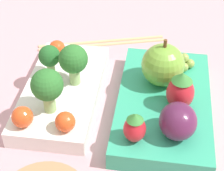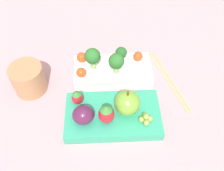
% 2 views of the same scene
% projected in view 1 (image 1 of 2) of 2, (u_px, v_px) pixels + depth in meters
% --- Properties ---
extents(ground_plane, '(4.00, 4.00, 0.00)m').
position_uv_depth(ground_plane, '(108.00, 107.00, 0.50)').
color(ground_plane, '#C6939E').
extents(bento_box_savoury, '(0.20, 0.11, 0.02)m').
position_uv_depth(bento_box_savoury, '(63.00, 91.00, 0.51)').
color(bento_box_savoury, white).
rests_on(bento_box_savoury, ground_plane).
extents(bento_box_fruit, '(0.22, 0.13, 0.03)m').
position_uv_depth(bento_box_fruit, '(163.00, 106.00, 0.49)').
color(bento_box_fruit, '#33A87F').
rests_on(bento_box_fruit, ground_plane).
extents(broccoli_floret_0, '(0.04, 0.04, 0.06)m').
position_uv_depth(broccoli_floret_0, '(47.00, 86.00, 0.44)').
color(broccoli_floret_0, '#93B770').
rests_on(broccoli_floret_0, bento_box_savoury).
extents(broccoli_floret_1, '(0.03, 0.03, 0.05)m').
position_uv_depth(broccoli_floret_1, '(50.00, 57.00, 0.51)').
color(broccoli_floret_1, '#93B770').
rests_on(broccoli_floret_1, bento_box_savoury).
extents(broccoli_floret_2, '(0.04, 0.04, 0.06)m').
position_uv_depth(broccoli_floret_2, '(73.00, 60.00, 0.49)').
color(broccoli_floret_2, '#93B770').
rests_on(broccoli_floret_2, bento_box_savoury).
extents(cherry_tomato_0, '(0.02, 0.02, 0.02)m').
position_uv_depth(cherry_tomato_0, '(65.00, 122.00, 0.43)').
color(cherry_tomato_0, '#DB4C1E').
rests_on(cherry_tomato_0, bento_box_savoury).
extents(cherry_tomato_1, '(0.03, 0.03, 0.03)m').
position_uv_depth(cherry_tomato_1, '(22.00, 117.00, 0.44)').
color(cherry_tomato_1, '#DB4C1E').
rests_on(cherry_tomato_1, bento_box_savoury).
extents(cherry_tomato_2, '(0.02, 0.02, 0.02)m').
position_uv_depth(cherry_tomato_2, '(57.00, 49.00, 0.55)').
color(cherry_tomato_2, '#DB4C1E').
rests_on(cherry_tomato_2, bento_box_savoury).
extents(apple, '(0.06, 0.06, 0.07)m').
position_uv_depth(apple, '(163.00, 65.00, 0.49)').
color(apple, '#70A838').
rests_on(apple, bento_box_fruit).
extents(strawberry_0, '(0.03, 0.03, 0.05)m').
position_uv_depth(strawberry_0, '(180.00, 91.00, 0.45)').
color(strawberry_0, red).
rests_on(strawberry_0, bento_box_fruit).
extents(strawberry_1, '(0.03, 0.03, 0.04)m').
position_uv_depth(strawberry_1, '(135.00, 127.00, 0.42)').
color(strawberry_1, red).
rests_on(strawberry_1, bento_box_fruit).
extents(plum, '(0.05, 0.04, 0.04)m').
position_uv_depth(plum, '(178.00, 121.00, 0.42)').
color(plum, '#511E42').
rests_on(plum, bento_box_fruit).
extents(grape_cluster, '(0.03, 0.03, 0.02)m').
position_uv_depth(grape_cluster, '(184.00, 62.00, 0.53)').
color(grape_cluster, '#8EA84C').
rests_on(grape_cluster, bento_box_fruit).
extents(chopsticks_pair, '(0.07, 0.21, 0.01)m').
position_uv_depth(chopsticks_pair, '(102.00, 42.00, 0.62)').
color(chopsticks_pair, tan).
rests_on(chopsticks_pair, ground_plane).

